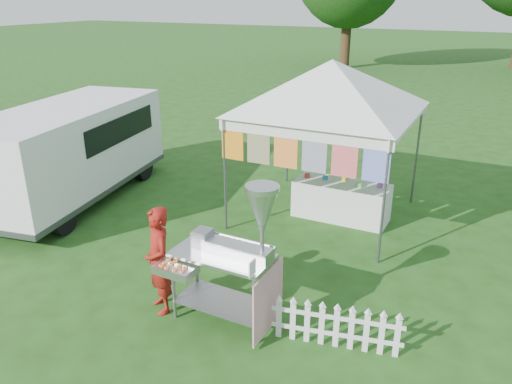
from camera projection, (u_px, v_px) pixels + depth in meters
The scene contains 7 objects.
ground at pixel (240, 307), 6.98m from camera, with size 120.00×120.00×0.00m, color #234413.
canopy_main at pixel (332, 60), 8.77m from camera, with size 4.24×4.24×3.45m.
donut_cart at pixel (236, 245), 6.18m from camera, with size 1.45×0.97×2.00m.
vendor at pixel (159, 261), 6.65m from camera, with size 0.55×0.36×1.52m, color maroon.
cargo_van at pixel (72, 149), 10.38m from camera, with size 2.70×4.99×1.97m.
picket_fence at pixel (336, 327), 6.09m from camera, with size 1.59×0.35×0.56m.
display_table at pixel (341, 201), 9.61m from camera, with size 1.80×0.70×0.73m, color white.
Camera 1 is at (2.84, -5.16, 4.08)m, focal length 35.00 mm.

